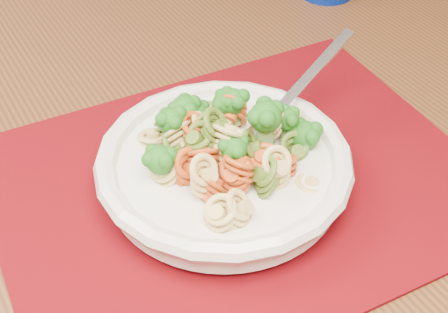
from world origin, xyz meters
name	(u,v)px	position (x,y,z in m)	size (l,w,h in m)	color
dining_table	(171,174)	(0.32, 0.29, 0.60)	(1.56, 1.11, 0.69)	#563018
placemat	(238,182)	(0.35, 0.17, 0.69)	(0.44, 0.35, 0.00)	#580309
pasta_bowl	(224,166)	(0.34, 0.16, 0.72)	(0.23, 0.23, 0.04)	silver
pasta_broccoli_heap	(224,151)	(0.34, 0.16, 0.74)	(0.20, 0.20, 0.06)	#D0B967
fork	(265,126)	(0.39, 0.18, 0.74)	(0.19, 0.02, 0.01)	silver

